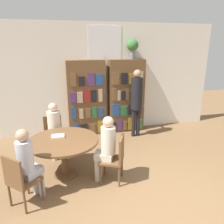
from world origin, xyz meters
name	(u,v)px	position (x,y,z in m)	size (l,w,h in m)	color
ground_plane	(160,222)	(0.00, 0.00, 0.00)	(16.00, 16.00, 0.00)	brown
wall_back	(105,79)	(0.00, 3.70, 1.51)	(6.40, 0.07, 3.00)	silver
bookshelf_left	(86,98)	(-0.56, 3.51, 1.02)	(1.01, 0.34, 2.04)	brown
bookshelf_right	(126,96)	(0.56, 3.51, 1.02)	(1.01, 0.34, 2.04)	brown
flower_vase	(133,46)	(0.72, 3.51, 2.38)	(0.31, 0.31, 0.52)	slate
reading_table	(64,145)	(-1.26, 1.52, 0.63)	(1.31, 1.31, 0.74)	brown
chair_near_camera	(20,179)	(-1.93, 0.80, 0.49)	(0.57, 0.57, 0.88)	brown
chair_left_side	(54,133)	(-1.45, 2.50, 0.49)	(0.47, 0.47, 0.88)	brown
chair_far_side	(116,157)	(-0.36, 1.11, 0.49)	(0.53, 0.53, 0.88)	brown
seated_reader_left	(55,127)	(-1.42, 2.32, 0.71)	(0.34, 0.40, 1.24)	beige
seated_reader_right	(106,145)	(-0.52, 1.18, 0.71)	(0.40, 0.37, 1.24)	beige
seated_reader_back	(28,161)	(-1.81, 0.93, 0.70)	(0.40, 0.40, 1.24)	#B2B7C6
librarian_standing	(137,97)	(0.70, 3.01, 1.11)	(0.29, 0.56, 1.82)	black
open_book_on_table	(58,136)	(-1.35, 1.68, 0.76)	(0.24, 0.18, 0.03)	silver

